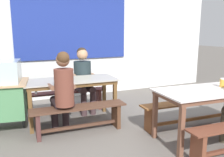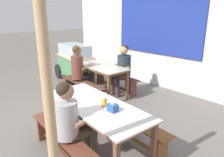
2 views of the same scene
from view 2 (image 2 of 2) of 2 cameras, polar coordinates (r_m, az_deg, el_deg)
ground_plane at (r=4.36m, az=-9.83°, el=-10.80°), size 40.00×40.00×0.00m
backdrop_wall at (r=5.99m, az=14.16°, el=12.32°), size 7.39×0.23×3.00m
dining_table_far at (r=5.39m, az=-3.28°, el=2.61°), size 1.60×0.75×0.75m
dining_table_near at (r=3.17m, az=-4.37°, el=-7.96°), size 1.92×0.88×0.75m
bench_far_back at (r=5.81m, az=0.88°, el=-0.22°), size 1.59×0.33×0.42m
bench_far_front at (r=5.22m, az=-7.76°, el=-2.41°), size 1.50×0.38×0.42m
bench_near_back at (r=3.63m, az=2.64°, el=-11.40°), size 1.91×0.39×0.42m
bench_near_front at (r=3.15m, az=-12.32°, el=-17.00°), size 1.78×0.37×0.42m
food_cart at (r=6.58m, az=-9.85°, el=4.80°), size 1.72×0.98×1.12m
person_left_back_turned at (r=5.32m, az=-8.55°, el=2.70°), size 0.40×0.54×1.28m
person_near_front at (r=2.90m, az=-10.68°, el=-10.64°), size 0.43×0.57×1.22m
person_center_facing at (r=5.41m, az=2.80°, el=3.18°), size 0.45×0.54×1.27m
tissue_box at (r=2.90m, az=0.19°, el=-7.73°), size 0.13×0.11×0.13m
condiment_jar at (r=3.05m, az=-2.07°, el=-6.14°), size 0.08×0.08×0.13m
soup_bowl at (r=5.47m, az=-5.35°, el=3.90°), size 0.16×0.16×0.04m
wooden_support_post at (r=1.97m, az=-16.26°, el=-8.30°), size 0.10×0.10×2.40m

